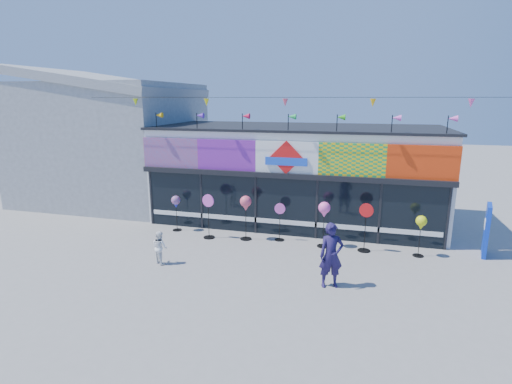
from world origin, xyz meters
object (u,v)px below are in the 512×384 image
at_px(spinner_0, 176,203).
at_px(spinner_3, 280,221).
at_px(spinner_2, 246,205).
at_px(spinner_4, 324,211).
at_px(child, 160,247).
at_px(spinner_1, 209,215).
at_px(spinner_5, 365,226).
at_px(blue_sign, 487,230).
at_px(adult_man, 331,255).
at_px(spinner_6, 421,224).

bearing_deg(spinner_0, spinner_3, -0.58).
height_order(spinner_2, spinner_3, spinner_2).
bearing_deg(spinner_3, spinner_4, -8.43).
relative_size(spinner_3, child, 1.32).
bearing_deg(spinner_2, spinner_1, -171.45).
bearing_deg(spinner_2, spinner_5, -0.87).
height_order(blue_sign, spinner_1, blue_sign).
height_order(spinner_0, spinner_2, spinner_2).
distance_m(spinner_5, child, 7.04).
bearing_deg(blue_sign, adult_man, -129.57).
relative_size(spinner_0, spinner_2, 0.85).
xyz_separation_m(spinner_5, adult_man, (-0.92, -3.07, 0.02)).
xyz_separation_m(spinner_0, spinner_5, (7.40, -0.34, -0.25)).
distance_m(spinner_2, spinner_5, 4.40).
height_order(spinner_5, adult_man, adult_man).
xyz_separation_m(spinner_1, spinner_6, (7.60, 0.15, 0.24)).
relative_size(blue_sign, spinner_4, 1.07).
xyz_separation_m(spinner_3, adult_man, (2.19, -3.37, 0.18)).
height_order(blue_sign, spinner_6, blue_sign).
distance_m(blue_sign, spinner_0, 11.38).
height_order(spinner_0, spinner_6, spinner_0).
bearing_deg(blue_sign, spinner_6, -149.77).
xyz_separation_m(spinner_1, spinner_3, (2.69, 0.45, -0.15)).
xyz_separation_m(blue_sign, spinner_0, (-11.38, -0.33, 0.26)).
xyz_separation_m(blue_sign, child, (-10.41, -3.51, -0.36)).
bearing_deg(spinner_5, blue_sign, 9.61).
distance_m(spinner_1, spinner_4, 4.38).
distance_m(spinner_3, child, 4.57).
distance_m(spinner_3, adult_man, 4.02).
xyz_separation_m(spinner_1, child, (-0.63, -2.69, -0.37)).
height_order(spinner_1, adult_man, adult_man).
height_order(spinner_0, spinner_5, spinner_5).
xyz_separation_m(spinner_5, spinner_6, (1.80, 0.00, 0.23)).
bearing_deg(spinner_5, spinner_2, 179.13).
bearing_deg(spinner_4, child, -149.86).
bearing_deg(child, spinner_6, -131.95).
bearing_deg(spinner_3, spinner_2, -169.60).
bearing_deg(adult_man, blue_sign, 18.13).
height_order(spinner_2, adult_man, adult_man).
relative_size(spinner_2, child, 1.57).
xyz_separation_m(spinner_5, child, (-6.43, -2.84, -0.37)).
height_order(spinner_2, spinner_5, spinner_5).
relative_size(blue_sign, spinner_6, 1.25).
bearing_deg(blue_sign, spinner_2, -162.77).
bearing_deg(spinner_6, adult_man, -131.57).
distance_m(spinner_0, spinner_3, 4.30).
bearing_deg(spinner_1, spinner_4, 2.63).
bearing_deg(spinner_0, spinner_6, -2.13).
distance_m(spinner_5, adult_man, 3.20).
xyz_separation_m(spinner_2, spinner_4, (2.93, -0.01, -0.02)).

